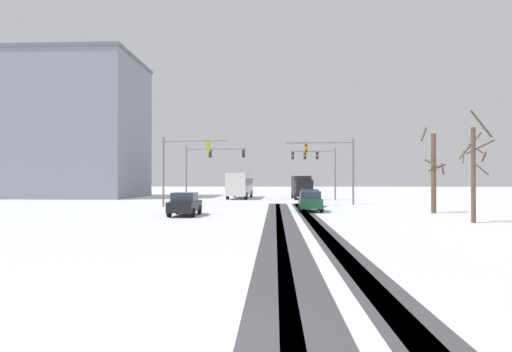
{
  "coord_description": "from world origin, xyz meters",
  "views": [
    {
      "loc": [
        1.44,
        -6.52,
        2.51
      ],
      "look_at": [
        0.0,
        25.16,
        2.8
      ],
      "focal_mm": 29.38,
      "sensor_mm": 36.0,
      "label": 1
    }
  ],
  "objects": [
    {
      "name": "car_black_third",
      "position": [
        -4.87,
        22.54,
        0.82
      ],
      "size": [
        1.85,
        4.11,
        1.62
      ],
      "color": "black",
      "rests_on": "ground"
    },
    {
      "name": "sidewalk_kerb_right",
      "position": [
        10.33,
        16.18,
        0.06
      ],
      "size": [
        4.0,
        39.54,
        0.12
      ],
      "primitive_type": "cube",
      "color": "white",
      "rests_on": "ground"
    },
    {
      "name": "traffic_signal_far_left",
      "position": [
        -6.42,
        41.9,
        4.69
      ],
      "size": [
        7.18,
        0.48,
        6.5
      ],
      "color": "slate",
      "rests_on": "ground"
    },
    {
      "name": "wheel_track_center",
      "position": [
        2.09,
        17.97,
        0.0
      ],
      "size": [
        1.16,
        39.54,
        0.01
      ],
      "primitive_type": "cube",
      "color": "#424247",
      "rests_on": "ground"
    },
    {
      "name": "traffic_signal_near_left",
      "position": [
        -7.25,
        31.84,
        4.43
      ],
      "size": [
        6.13,
        0.56,
        6.5
      ],
      "color": "slate",
      "rests_on": "ground"
    },
    {
      "name": "bus_oncoming",
      "position": [
        -3.29,
        50.37,
        1.99
      ],
      "size": [
        2.95,
        11.08,
        3.38
      ],
      "color": "silver",
      "rests_on": "ground"
    },
    {
      "name": "ground_plane",
      "position": [
        0.0,
        0.0,
        0.0
      ],
      "size": [
        300.0,
        300.0,
        0.0
      ],
      "primitive_type": "plane",
      "color": "silver"
    },
    {
      "name": "box_truck_delivery",
      "position": [
        4.94,
        48.61,
        1.63
      ],
      "size": [
        2.51,
        7.47,
        3.02
      ],
      "color": "black",
      "rests_on": "ground"
    },
    {
      "name": "bare_tree_sidewalk_mid",
      "position": [
        13.03,
        18.34,
        3.17
      ],
      "size": [
        1.93,
        2.07,
        6.45
      ],
      "color": "brown",
      "rests_on": "ground"
    },
    {
      "name": "wheel_track_left_lane",
      "position": [
        3.89,
        17.97,
        0.0
      ],
      "size": [
        0.99,
        39.54,
        0.01
      ],
      "primitive_type": "cube",
      "color": "#424247",
      "rests_on": "ground"
    },
    {
      "name": "traffic_signal_near_right",
      "position": [
        7.13,
        34.01,
        4.46
      ],
      "size": [
        6.51,
        0.4,
        6.5
      ],
      "color": "slate",
      "rests_on": "ground"
    },
    {
      "name": "traffic_signal_far_right",
      "position": [
        6.71,
        46.04,
        4.78
      ],
      "size": [
        5.64,
        0.54,
        6.5
      ],
      "color": "slate",
      "rests_on": "ground"
    },
    {
      "name": "car_blue_lead",
      "position": [
        4.73,
        33.39,
        0.82
      ],
      "size": [
        1.98,
        4.17,
        1.62
      ],
      "color": "#233899",
      "rests_on": "ground"
    },
    {
      "name": "wheel_track_oncoming",
      "position": [
        3.57,
        17.97,
        0.0
      ],
      "size": [
        0.85,
        39.54,
        0.01
      ],
      "primitive_type": "cube",
      "color": "#424247",
      "rests_on": "ground"
    },
    {
      "name": "wheel_track_right_lane",
      "position": [
        1.37,
        17.97,
        0.0
      ],
      "size": [
        1.08,
        39.54,
        0.01
      ],
      "primitive_type": "cube",
      "color": "#424247",
      "rests_on": "ground"
    },
    {
      "name": "office_building_far_left_block",
      "position": [
        -31.46,
        52.5,
        9.99
      ],
      "size": [
        26.51,
        14.81,
        19.97
      ],
      "color": "gray",
      "rests_on": "ground"
    },
    {
      "name": "bare_tree_sidewalk_far",
      "position": [
        13.4,
        25.62,
        3.19
      ],
      "size": [
        2.02,
        1.95,
        6.6
      ],
      "color": "brown",
      "rests_on": "ground"
    },
    {
      "name": "car_dark_green_second",
      "position": [
        4.22,
        26.88,
        0.82
      ],
      "size": [
        1.89,
        4.13,
        1.62
      ],
      "color": "#194C2D",
      "rests_on": "ground"
    }
  ]
}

